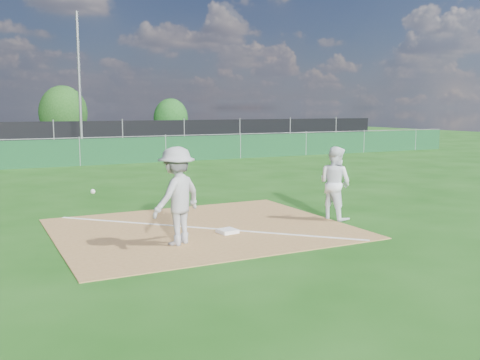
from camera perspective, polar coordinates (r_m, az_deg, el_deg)
name	(u,v)px	position (r m, az deg, el deg)	size (l,w,h in m)	color
ground	(106,179)	(19.97, -14.12, 0.08)	(90.00, 90.00, 0.00)	#154A10
infield_dirt	(202,228)	(11.47, -4.09, -5.18)	(6.00, 5.00, 0.02)	olive
foul_line	(202,228)	(11.47, -4.09, -5.11)	(0.08, 7.00, 0.01)	white
green_fence	(80,153)	(24.78, -16.73, 2.83)	(44.00, 0.05, 1.20)	#103D1E
black_fence	(54,137)	(32.66, -19.24, 4.35)	(46.00, 0.04, 1.80)	black
parking_lot	(44,147)	(37.66, -20.20, 3.33)	(46.00, 9.00, 0.01)	black
light_pole	(79,83)	(32.58, -16.76, 9.90)	(0.16, 0.16, 8.00)	slate
first_base	(227,231)	(11.01, -1.36, -5.46)	(0.36, 0.36, 0.08)	white
play_at_first	(177,196)	(10.02, -6.75, -1.69)	(2.34, 1.18, 1.83)	#B4B4B6
runner	(335,183)	(12.50, 10.09, -0.32)	(0.82, 0.64, 1.69)	white
car_mid	(12,136)	(37.65, -23.17, 4.33)	(1.59, 4.55, 1.50)	black
car_right	(133,135)	(37.48, -11.32, 4.76)	(2.05, 5.05, 1.47)	black
tree_mid	(63,113)	(43.08, -18.34, 6.81)	(3.59, 3.59, 4.26)	#382316
tree_right	(171,118)	(44.93, -7.39, 6.56)	(2.83, 2.83, 3.35)	#382316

